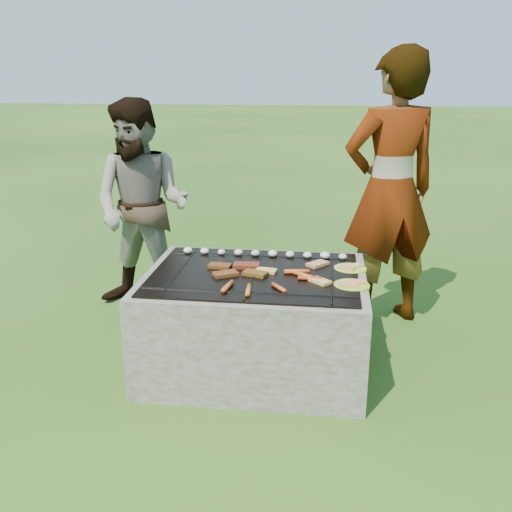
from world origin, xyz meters
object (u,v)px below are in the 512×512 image
(fire_pit, at_px, (255,324))
(bystander, at_px, (142,207))
(plate_far, at_px, (350,268))
(plate_near, at_px, (352,285))
(cook, at_px, (390,191))

(fire_pit, height_order, bystander, bystander)
(fire_pit, distance_m, plate_far, 0.67)
(plate_near, relative_size, bystander, 0.15)
(plate_near, bearing_deg, fire_pit, 167.20)
(plate_far, relative_size, plate_near, 0.89)
(plate_near, relative_size, cook, 0.12)
(fire_pit, relative_size, bystander, 0.83)
(fire_pit, bearing_deg, plate_far, 15.73)
(plate_far, distance_m, plate_near, 0.29)
(fire_pit, xyz_separation_m, plate_far, (0.56, 0.16, 0.33))
(plate_far, xyz_separation_m, cook, (0.27, 0.68, 0.35))
(plate_near, xyz_separation_m, cook, (0.27, 0.96, 0.35))
(plate_far, distance_m, bystander, 1.68)
(bystander, bearing_deg, cook, 7.57)
(fire_pit, bearing_deg, cook, 44.94)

